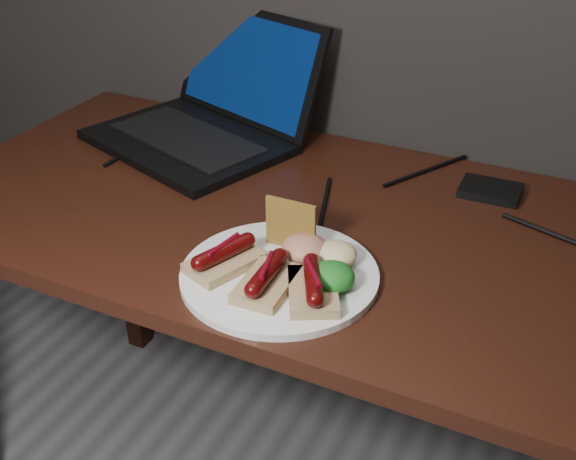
# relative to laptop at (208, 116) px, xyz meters

# --- Properties ---
(desk) EXTENTS (1.40, 0.70, 0.75)m
(desk) POSITION_rel_laptop_xyz_m (0.32, -0.22, -0.14)
(desk) COLOR #36150D
(desk) RESTS_ON ground
(laptop) EXTENTS (0.50, 0.48, 0.25)m
(laptop) POSITION_rel_laptop_xyz_m (0.00, 0.00, 0.00)
(laptop) COLOR black
(laptop) RESTS_ON desk
(hard_drive) EXTENTS (0.11, 0.08, 0.02)m
(hard_drive) POSITION_rel_laptop_xyz_m (0.60, 0.00, -0.04)
(hard_drive) COLOR black
(hard_drive) RESTS_ON desk
(desk_cables) EXTENTS (0.89, 0.39, 0.01)m
(desk_cables) POSITION_rel_laptop_xyz_m (0.33, -0.08, -0.05)
(desk_cables) COLOR black
(desk_cables) RESTS_ON desk
(plate) EXTENTS (0.35, 0.35, 0.01)m
(plate) POSITION_rel_laptop_xyz_m (0.37, -0.41, -0.04)
(plate) COLOR white
(plate) RESTS_ON desk
(bread_sausage_left) EXTENTS (0.11, 0.13, 0.04)m
(bread_sausage_left) POSITION_rel_laptop_xyz_m (0.29, -0.44, -0.02)
(bread_sausage_left) COLOR tan
(bread_sausage_left) RESTS_ON plate
(bread_sausage_center) EXTENTS (0.08, 0.12, 0.04)m
(bread_sausage_center) POSITION_rel_laptop_xyz_m (0.38, -0.46, -0.02)
(bread_sausage_center) COLOR tan
(bread_sausage_center) RESTS_ON plate
(bread_sausage_right) EXTENTS (0.12, 0.13, 0.04)m
(bread_sausage_right) POSITION_rel_laptop_xyz_m (0.45, -0.45, -0.02)
(bread_sausage_right) COLOR tan
(bread_sausage_right) RESTS_ON plate
(crispbread) EXTENTS (0.09, 0.01, 0.08)m
(crispbread) POSITION_rel_laptop_xyz_m (0.36, -0.34, 0.00)
(crispbread) COLOR olive
(crispbread) RESTS_ON plate
(salad_greens) EXTENTS (0.07, 0.07, 0.04)m
(salad_greens) POSITION_rel_laptop_xyz_m (0.46, -0.42, -0.02)
(salad_greens) COLOR #135F1B
(salad_greens) RESTS_ON plate
(salsa_mound) EXTENTS (0.07, 0.07, 0.04)m
(salsa_mound) POSITION_rel_laptop_xyz_m (0.39, -0.36, -0.02)
(salsa_mound) COLOR maroon
(salsa_mound) RESTS_ON plate
(coleslaw_mound) EXTENTS (0.06, 0.06, 0.04)m
(coleslaw_mound) POSITION_rel_laptop_xyz_m (0.44, -0.35, -0.02)
(coleslaw_mound) COLOR beige
(coleslaw_mound) RESTS_ON plate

